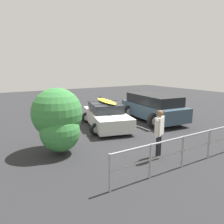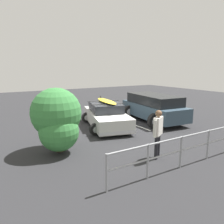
% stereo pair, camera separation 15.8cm
% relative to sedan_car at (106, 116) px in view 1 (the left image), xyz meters
% --- Properties ---
extents(ground_plane, '(44.00, 44.00, 0.02)m').
position_rel_sedan_car_xyz_m(ground_plane, '(0.11, 0.48, -0.64)').
color(ground_plane, '#28282B').
rests_on(ground_plane, ground).
extents(parking_stripe, '(0.12, 3.75, 0.00)m').
position_rel_sedan_car_xyz_m(parking_stripe, '(-1.58, 0.04, -0.63)').
color(parking_stripe, silver).
rests_on(parking_stripe, ground).
extents(sedan_car, '(3.06, 4.67, 1.60)m').
position_rel_sedan_car_xyz_m(sedan_car, '(0.00, 0.00, 0.00)').
color(sedan_car, silver).
rests_on(sedan_car, ground).
extents(suv_car, '(3.02, 4.89, 1.64)m').
position_rel_sedan_car_xyz_m(suv_car, '(-3.17, 0.34, 0.23)').
color(suv_car, '#334756').
rests_on(suv_car, ground).
extents(person_bystander, '(0.62, 0.43, 1.79)m').
position_rel_sedan_car_xyz_m(person_bystander, '(0.57, 4.73, 0.45)').
color(person_bystander, black).
rests_on(person_bystander, ground).
extents(railing_fence, '(8.50, 0.13, 1.08)m').
position_rel_sedan_car_xyz_m(railing_fence, '(-0.95, 5.73, 0.08)').
color(railing_fence, gray).
rests_on(railing_fence, ground).
extents(bush_near_left, '(1.96, 2.08, 2.52)m').
position_rel_sedan_car_xyz_m(bush_near_left, '(3.43, 2.19, 0.82)').
color(bush_near_left, brown).
rests_on(bush_near_left, ground).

